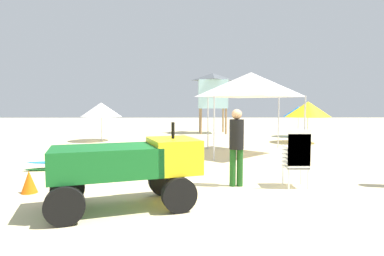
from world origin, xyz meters
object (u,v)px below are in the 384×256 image
(lifeguard_near_left, at_px, (236,142))
(beach_umbrella_far, at_px, (298,112))
(utility_cart, at_px, (129,164))
(lifeguard_tower, at_px, (213,91))
(popup_canopy, at_px, (251,85))
(beach_umbrella_mid, at_px, (308,109))
(traffic_cone_near, at_px, (29,182))
(surfboard_pile, at_px, (70,165))
(beach_umbrella_left, at_px, (101,110))
(stacked_plastic_chairs, at_px, (297,154))

(lifeguard_near_left, distance_m, beach_umbrella_far, 12.31)
(utility_cart, bearing_deg, lifeguard_tower, 79.80)
(popup_canopy, relative_size, lifeguard_tower, 0.78)
(beach_umbrella_mid, height_order, traffic_cone_near, beach_umbrella_mid)
(utility_cart, relative_size, traffic_cone_near, 6.00)
(popup_canopy, xyz_separation_m, beach_umbrella_far, (4.05, 6.41, -1.11))
(utility_cart, xyz_separation_m, beach_umbrella_mid, (6.84, 9.59, 0.83))
(popup_canopy, bearing_deg, lifeguard_near_left, -104.96)
(surfboard_pile, height_order, lifeguard_near_left, lifeguard_near_left)
(beach_umbrella_left, height_order, beach_umbrella_far, beach_umbrella_left)
(lifeguard_near_left, height_order, traffic_cone_near, lifeguard_near_left)
(popup_canopy, height_order, beach_umbrella_left, popup_canopy)
(stacked_plastic_chairs, relative_size, lifeguard_near_left, 0.75)
(stacked_plastic_chairs, bearing_deg, beach_umbrella_far, 70.48)
(lifeguard_near_left, distance_m, lifeguard_tower, 13.68)
(stacked_plastic_chairs, distance_m, beach_umbrella_far, 12.00)
(beach_umbrella_mid, bearing_deg, utility_cart, -125.50)
(utility_cart, distance_m, beach_umbrella_left, 11.06)
(beach_umbrella_left, relative_size, traffic_cone_near, 4.33)
(surfboard_pile, relative_size, traffic_cone_near, 5.26)
(utility_cart, distance_m, traffic_cone_near, 2.50)
(beach_umbrella_mid, bearing_deg, traffic_cone_near, -136.45)
(utility_cart, xyz_separation_m, surfboard_pile, (-2.27, 3.36, -0.67))
(stacked_plastic_chairs, relative_size, lifeguard_tower, 0.33)
(stacked_plastic_chairs, relative_size, surfboard_pile, 0.53)
(popup_canopy, distance_m, traffic_cone_near, 7.99)
(stacked_plastic_chairs, height_order, beach_umbrella_left, beach_umbrella_left)
(utility_cart, bearing_deg, beach_umbrella_left, 107.29)
(utility_cart, xyz_separation_m, traffic_cone_near, (-2.24, 0.96, -0.55))
(traffic_cone_near, bearing_deg, lifeguard_tower, 70.63)
(beach_umbrella_far, bearing_deg, utility_cart, -120.62)
(traffic_cone_near, bearing_deg, beach_umbrella_mid, 43.55)
(lifeguard_near_left, bearing_deg, popup_canopy, 75.04)
(lifeguard_near_left, height_order, popup_canopy, popup_canopy)
(lifeguard_near_left, relative_size, popup_canopy, 0.57)
(lifeguard_near_left, xyz_separation_m, traffic_cone_near, (-4.36, -0.48, -0.76))
(popup_canopy, xyz_separation_m, beach_umbrella_left, (-6.66, 4.40, -0.97))
(surfboard_pile, xyz_separation_m, lifeguard_near_left, (4.39, -1.92, 0.87))
(popup_canopy, bearing_deg, lifeguard_tower, 94.41)
(beach_umbrella_far, relative_size, traffic_cone_near, 3.74)
(lifeguard_tower, distance_m, beach_umbrella_far, 5.48)
(utility_cart, height_order, surfboard_pile, utility_cart)
(utility_cart, distance_m, surfboard_pile, 4.11)
(surfboard_pile, height_order, beach_umbrella_left, beach_umbrella_left)
(lifeguard_tower, relative_size, beach_umbrella_left, 1.91)
(utility_cart, distance_m, beach_umbrella_mid, 11.81)
(surfboard_pile, relative_size, beach_umbrella_mid, 1.15)
(utility_cart, bearing_deg, beach_umbrella_mid, 54.50)
(popup_canopy, height_order, lifeguard_tower, lifeguard_tower)
(beach_umbrella_mid, relative_size, beach_umbrella_far, 1.22)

